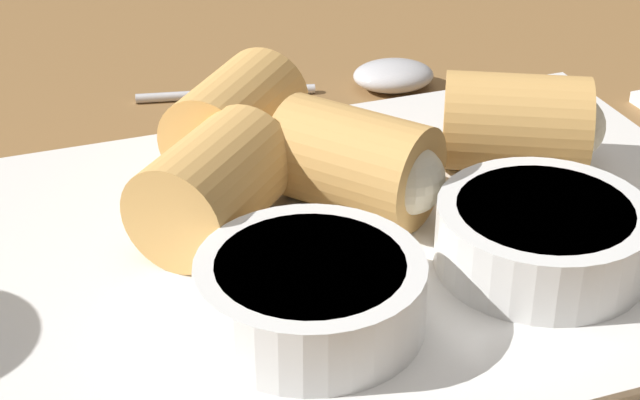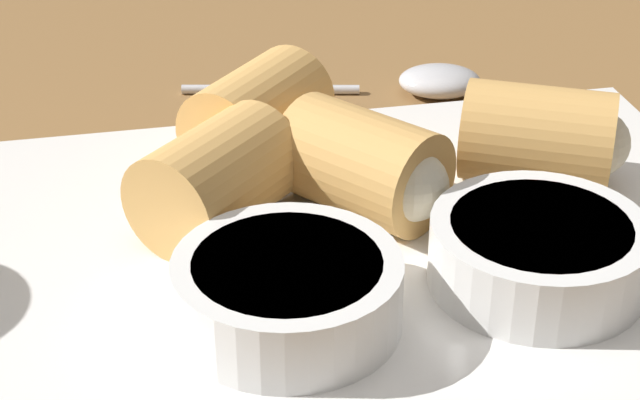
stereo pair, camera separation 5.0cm
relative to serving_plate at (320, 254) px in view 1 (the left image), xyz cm
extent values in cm
cube|color=olive|center=(2.88, 0.38, -1.76)|extent=(180.00, 140.00, 2.00)
cube|color=white|center=(0.00, 0.00, -0.16)|extent=(33.89, 22.26, 1.20)
cube|color=white|center=(0.00, 0.00, 0.59)|extent=(35.25, 23.15, 0.30)
cylinder|color=#DBA356|center=(3.84, -1.69, 2.90)|extent=(7.40, 7.42, 4.32)
sphere|color=beige|center=(2.13, -3.43, 2.90)|extent=(2.81, 2.81, 2.81)
cylinder|color=#DBA356|center=(-9.92, -2.67, 2.90)|extent=(7.44, 6.62, 4.32)
sphere|color=beige|center=(-12.10, -1.58, 2.90)|extent=(2.81, 2.81, 2.81)
cylinder|color=#DBA356|center=(-2.10, -1.77, 2.90)|extent=(7.22, 7.51, 4.32)
sphere|color=beige|center=(-3.61, 0.13, 2.90)|extent=(2.81, 2.81, 2.81)
cylinder|color=#DBA356|center=(1.33, -7.19, 2.90)|extent=(7.33, 7.47, 4.32)
sphere|color=#B23D2D|center=(-0.30, -9.00, 2.90)|extent=(2.81, 2.81, 2.81)
cylinder|color=white|center=(2.20, 5.20, 2.01)|extent=(7.97, 7.97, 2.53)
cylinder|color=beige|center=(2.20, 5.20, 3.05)|extent=(6.54, 6.54, 0.46)
cylinder|color=white|center=(-7.16, 4.60, 2.01)|extent=(7.97, 7.97, 2.53)
cylinder|color=maroon|center=(-7.16, 4.60, 3.05)|extent=(6.54, 6.54, 0.46)
cylinder|color=silver|center=(-0.82, -17.22, -0.51)|extent=(9.46, 2.45, 0.50)
ellipsoid|color=silver|center=(-9.71, -15.35, 0.00)|extent=(4.99, 4.21, 1.52)
camera|label=1|loc=(12.01, 33.62, 23.15)|focal=60.00mm
camera|label=2|loc=(7.19, 34.97, 23.15)|focal=60.00mm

